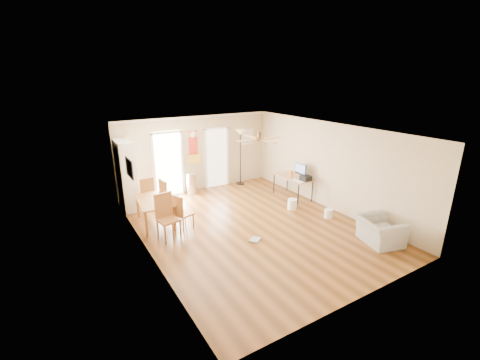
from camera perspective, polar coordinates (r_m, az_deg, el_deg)
floor at (r=8.79m, az=2.04°, el=-8.19°), size 7.00×7.00×0.00m
ceiling at (r=7.99m, az=2.25°, el=8.78°), size 5.50×7.00×0.00m
wall_back at (r=11.28m, az=-7.66°, el=4.63°), size 5.50×0.04×2.60m
wall_front at (r=5.92m, az=21.27°, el=-9.16°), size 5.50×0.04×2.60m
wall_left at (r=7.25m, az=-16.40°, el=-3.60°), size 0.04×7.00×2.60m
wall_right at (r=10.02m, az=15.44°, el=2.42°), size 0.04×7.00×2.60m
crown_molding at (r=8.00m, az=2.25°, el=8.50°), size 5.50×7.00×0.08m
kitchen_doorway at (r=10.97m, az=-12.60°, el=2.62°), size 0.90×0.10×2.10m
bathroom_doorway at (r=11.64m, az=-4.20°, el=3.89°), size 0.80×0.10×2.10m
wall_decal at (r=11.16m, az=-8.26°, el=5.77°), size 0.46×0.03×1.10m
ac_grille at (r=12.11m, az=1.29°, el=7.64°), size 0.50×0.04×0.60m
framed_poster at (r=8.44m, az=-19.01°, el=2.03°), size 0.04×0.66×0.48m
ceiling_fan at (r=7.78m, az=3.46°, el=7.23°), size 1.24×1.24×0.20m
bookshelf at (r=10.12m, az=-19.49°, el=0.73°), size 0.53×0.99×2.10m
dining_table at (r=9.09m, az=-14.76°, el=-5.47°), size 0.96×1.47×0.70m
dining_chair_right_a at (r=9.42m, az=-12.18°, el=-3.06°), size 0.50×0.50×1.12m
dining_chair_right_b at (r=8.58m, az=-9.93°, el=-5.59°), size 0.50×0.50×0.97m
dining_chair_near at (r=8.12m, az=-12.59°, el=-6.50°), size 0.53×0.53×1.14m
dining_chair_far at (r=10.06m, az=-16.48°, el=-2.30°), size 0.51×0.51×1.03m
trash_can at (r=11.13m, az=-8.56°, el=-0.63°), size 0.41×0.41×0.72m
torchiere_lamp at (r=11.83m, az=0.08°, el=4.03°), size 0.41×0.41×2.05m
computer_desk at (r=10.83m, az=9.27°, el=-1.22°), size 0.67×1.34×0.72m
imac at (r=10.55m, az=10.63°, el=1.61°), size 0.22×0.51×0.48m
keyboard at (r=10.28m, az=10.31°, el=-0.18°), size 0.15×0.42×0.02m
printer at (r=10.38m, az=11.55°, el=0.35°), size 0.28×0.32×0.16m
orange_bottle at (r=10.65m, az=9.09°, el=1.12°), size 0.09×0.09×0.22m
wastebasket_a at (r=9.93m, az=9.22°, el=-4.24°), size 0.33×0.33×0.32m
wastebasket_b at (r=9.57m, az=15.38°, el=-5.73°), size 0.24×0.24×0.26m
floor_cloth at (r=8.09m, az=2.70°, el=-10.52°), size 0.35×0.34×0.04m
armchair at (r=8.53m, az=23.47°, el=-8.26°), size 1.09×1.17×0.64m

